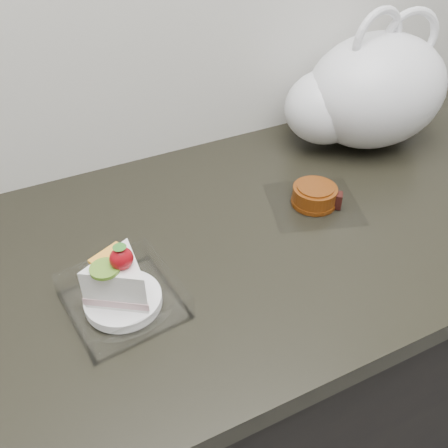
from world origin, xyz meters
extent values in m
cube|color=black|center=(0.00, 1.69, 0.43)|extent=(2.00, 0.60, 0.86)
cube|color=black|center=(0.00, 1.69, 0.88)|extent=(2.04, 0.64, 0.04)
cube|color=white|center=(-0.21, 1.61, 0.90)|extent=(0.17, 0.17, 0.00)
cylinder|color=white|center=(-0.21, 1.61, 0.91)|extent=(0.11, 0.11, 0.02)
ellipsoid|color=#B80C1A|center=(-0.20, 1.60, 1.00)|extent=(0.03, 0.03, 0.04)
cone|color=#2D7223|center=(-0.20, 1.60, 1.02)|extent=(0.02, 0.02, 0.01)
cylinder|color=#6FA12E|center=(-0.23, 1.61, 0.99)|extent=(0.04, 0.04, 0.01)
cube|color=#FFA630|center=(-0.22, 1.63, 0.99)|extent=(0.06, 0.04, 0.01)
cube|color=white|center=(0.19, 1.70, 0.90)|extent=(0.21, 0.20, 0.00)
cylinder|color=#6E2D0D|center=(0.19, 1.70, 0.92)|extent=(0.09, 0.09, 0.04)
cylinder|color=#6E2D0D|center=(0.19, 1.70, 0.91)|extent=(0.10, 0.10, 0.01)
cylinder|color=#6E2D0D|center=(0.19, 1.70, 0.94)|extent=(0.08, 0.08, 0.00)
cube|color=black|center=(0.22, 1.67, 0.92)|extent=(0.03, 0.03, 0.03)
ellipsoid|color=white|center=(0.44, 1.85, 1.02)|extent=(0.33, 0.26, 0.24)
ellipsoid|color=white|center=(0.33, 1.88, 0.99)|extent=(0.20, 0.18, 0.16)
torus|color=white|center=(0.41, 1.85, 1.13)|extent=(0.13, 0.03, 0.13)
torus|color=white|center=(0.50, 1.85, 1.12)|extent=(0.12, 0.05, 0.12)
camera|label=1|loc=(-0.30, 1.10, 1.47)|focal=40.00mm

